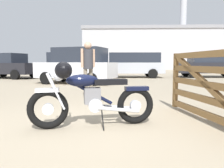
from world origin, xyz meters
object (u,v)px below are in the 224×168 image
timber_gate (219,84)px  bystander (88,64)px  blue_hatchback_right (8,66)px  red_hatchback_near (77,65)px  pale_sedan_back (212,64)px  vintage_motorcycle (90,97)px  white_estate_far (73,64)px  silver_sedan_mid (131,64)px

timber_gate → bystander: (-2.78, 2.73, 0.32)m
bystander → blue_hatchback_right: bearing=-175.5°
red_hatchback_near → pale_sedan_back: red_hatchback_near is taller
vintage_motorcycle → bystander: size_ratio=1.20×
bystander → timber_gate: bearing=5.0°
bystander → white_estate_far: size_ratio=0.35×
silver_sedan_mid → pale_sedan_back: size_ratio=1.00×
bystander → blue_hatchback_right: 10.43m
red_hatchback_near → silver_sedan_mid: bearing=-105.3°
timber_gate → silver_sedan_mid: (-1.91, 11.96, 0.24)m
timber_gate → bystander: bystander is taller
bystander → silver_sedan_mid: size_ratio=0.34×
vintage_motorcycle → red_hatchback_near: bearing=-91.8°
timber_gate → vintage_motorcycle: bearing=78.1°
timber_gate → pale_sedan_back: 13.53m
timber_gate → silver_sedan_mid: silver_sedan_mid is taller
bystander → blue_hatchback_right: size_ratio=0.37×
timber_gate → white_estate_far: bearing=10.7°
vintage_motorcycle → pale_sedan_back: size_ratio=0.41×
vintage_motorcycle → timber_gate: size_ratio=0.81×
vintage_motorcycle → white_estate_far: bearing=-90.8°
bystander → red_hatchback_near: red_hatchback_near is taller
red_hatchback_near → white_estate_far: 4.36m
pale_sedan_back → blue_hatchback_right: bearing=5.4°
red_hatchback_near → bystander: bearing=121.6°
timber_gate → blue_hatchback_right: bearing=27.5°
vintage_motorcycle → red_hatchback_near: red_hatchback_near is taller
blue_hatchback_right → vintage_motorcycle: bearing=139.5°
bystander → silver_sedan_mid: 9.27m
vintage_motorcycle → silver_sedan_mid: size_ratio=0.41×
white_estate_far → bystander: bearing=107.6°
vintage_motorcycle → silver_sedan_mid: silver_sedan_mid is taller
vintage_motorcycle → silver_sedan_mid: (0.12, 12.16, 0.45)m
bystander → pale_sedan_back: 12.21m
red_hatchback_near → pale_sedan_back: (8.25, 5.99, 0.02)m
blue_hatchback_right → pale_sedan_back: size_ratio=0.92×
timber_gate → red_hatchback_near: size_ratio=0.59×
vintage_motorcycle → silver_sedan_mid: bearing=-110.5°
white_estate_far → blue_hatchback_right: white_estate_far is taller
timber_gate → red_hatchback_near: 8.23m
red_hatchback_near → vintage_motorcycle: bearing=119.1°
red_hatchback_near → timber_gate: bearing=133.1°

